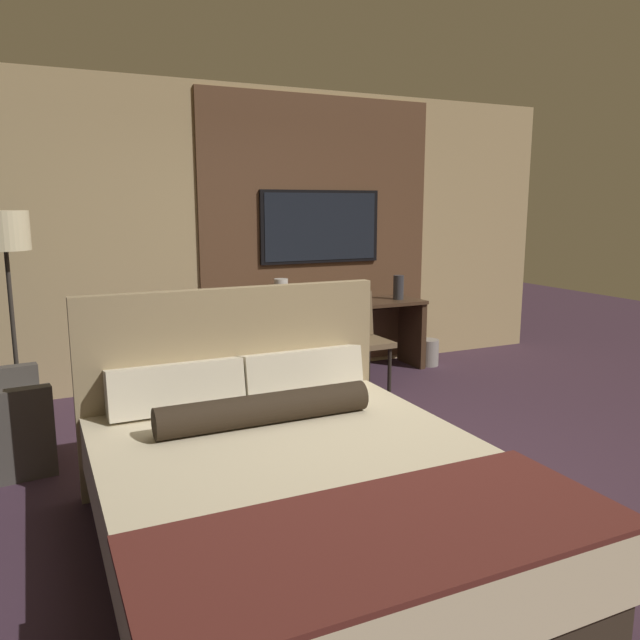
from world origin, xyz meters
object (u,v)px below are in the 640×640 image
Objects in this scene: bed at (299,493)px; desk_chair at (356,332)px; tv at (321,227)px; vase_short at (398,287)px; vase_tall at (281,293)px; floor_lamp at (6,249)px; desk at (329,325)px; waste_bin at (428,352)px.

desk_chair is at bearing 56.24° from bed.
bed is at bearing -116.79° from tv.
bed is 3.73m from vase_short.
tv reaches higher than vase_short.
vase_tall is at bearing 70.05° from bed.
floor_lamp is (-2.85, -0.02, 0.86)m from desk_chair.
desk is 7.06× the size of waste_bin.
bed is 1.76× the size of tv.
waste_bin is (1.62, -0.15, -0.72)m from vase_tall.
desk_chair is at bearing 0.49° from floor_lamp.
desk is at bearing -0.64° from vase_tall.
floor_lamp is at bearing -169.00° from desk.
tv is at bearing 160.95° from vase_short.
bed is at bearing -118.37° from desk.
desk_chair is 3.56× the size of vase_short.
vase_short is at bearing 50.65° from bed.
tv is at bearing 21.09° from vase_tall.
desk_chair is at bearing -160.67° from waste_bin.
tv is 1.02m from vase_short.
bed reaches higher than waste_bin.
bed reaches higher than vase_tall.
tv is (0.00, 0.20, 0.97)m from desk.
vase_tall is at bearing 13.50° from floor_lamp.
vase_tall is 0.97× the size of waste_bin.
desk_chair reaches higher than waste_bin.
floor_lamp is 5.91× the size of waste_bin.
desk is at bearing -90.00° from tv.
tv is at bearing 14.93° from floor_lamp.
desk is at bearing 11.00° from floor_lamp.
waste_bin is at bearing -14.14° from vase_short.
desk is 1.00m from tv.
bed is at bearing -134.05° from waste_bin.
vase_tall is at bearing 133.58° from desk_chair.
vase_tall is at bearing 179.36° from desk.
vase_short is (2.34, 2.86, 0.54)m from bed.
desk_chair is 3.28× the size of vase_tall.
bed is 3.32m from desk.
bed is at bearing -62.11° from floor_lamp.
waste_bin is at bearing -17.57° from tv.
vase_tall is at bearing 177.04° from vase_short.
floor_lamp reaches higher than bed.
floor_lamp is at bearing -165.07° from tv.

